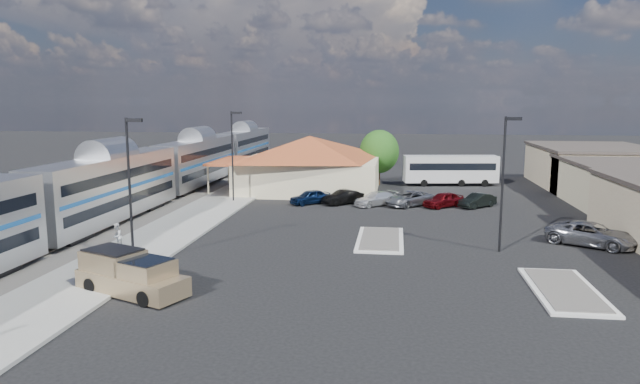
# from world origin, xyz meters

# --- Properties ---
(ground) EXTENTS (280.00, 280.00, 0.00)m
(ground) POSITION_xyz_m (0.00, 0.00, 0.00)
(ground) COLOR black
(ground) RESTS_ON ground
(railbed) EXTENTS (16.00, 100.00, 0.12)m
(railbed) POSITION_xyz_m (-21.00, 8.00, 0.06)
(railbed) COLOR #4C4944
(railbed) RESTS_ON ground
(platform) EXTENTS (5.50, 92.00, 0.18)m
(platform) POSITION_xyz_m (-12.00, 6.00, 0.09)
(platform) COLOR gray
(platform) RESTS_ON ground
(passenger_train) EXTENTS (3.00, 104.00, 5.55)m
(passenger_train) POSITION_xyz_m (-18.00, 4.76, 2.87)
(passenger_train) COLOR silver
(passenger_train) RESTS_ON ground
(freight_cars) EXTENTS (2.80, 46.00, 4.00)m
(freight_cars) POSITION_xyz_m (-24.00, 6.15, 1.93)
(freight_cars) COLOR black
(freight_cars) RESTS_ON ground
(station_depot) EXTENTS (18.35, 12.24, 6.20)m
(station_depot) POSITION_xyz_m (-4.56, 24.00, 3.13)
(station_depot) COLOR beige
(station_depot) RESTS_ON ground
(traffic_island_south) EXTENTS (3.30, 7.50, 0.21)m
(traffic_island_south) POSITION_xyz_m (4.00, 2.00, 0.10)
(traffic_island_south) COLOR silver
(traffic_island_south) RESTS_ON ground
(traffic_island_north) EXTENTS (3.30, 7.50, 0.21)m
(traffic_island_north) POSITION_xyz_m (14.00, -8.00, 0.10)
(traffic_island_north) COLOR silver
(traffic_island_north) RESTS_ON ground
(lamp_plat_s) EXTENTS (1.08, 0.25, 9.00)m
(lamp_plat_s) POSITION_xyz_m (-10.90, -6.00, 5.34)
(lamp_plat_s) COLOR black
(lamp_plat_s) RESTS_ON ground
(lamp_plat_n) EXTENTS (1.08, 0.25, 9.00)m
(lamp_plat_n) POSITION_xyz_m (-10.90, 16.00, 5.34)
(lamp_plat_n) COLOR black
(lamp_plat_n) RESTS_ON ground
(lamp_lot) EXTENTS (1.08, 0.25, 9.00)m
(lamp_lot) POSITION_xyz_m (12.10, 0.00, 5.34)
(lamp_lot) COLOR black
(lamp_lot) RESTS_ON ground
(tree_depot) EXTENTS (4.71, 4.71, 6.63)m
(tree_depot) POSITION_xyz_m (3.00, 30.00, 4.02)
(tree_depot) COLOR #382314
(tree_depot) RESTS_ON ground
(pickup_truck) EXTENTS (6.59, 4.48, 2.14)m
(pickup_truck) POSITION_xyz_m (-8.50, -11.31, 1.02)
(pickup_truck) COLOR tan
(pickup_truck) RESTS_ON ground
(suv) EXTENTS (6.46, 5.45, 1.64)m
(suv) POSITION_xyz_m (18.59, 2.46, 0.82)
(suv) COLOR #94959B
(suv) RESTS_ON ground
(coach_bus) EXTENTS (11.30, 3.94, 3.55)m
(coach_bus) POSITION_xyz_m (11.49, 30.82, 2.05)
(coach_bus) COLOR white
(coach_bus) RESTS_ON ground
(person_b) EXTENTS (0.77, 0.94, 1.81)m
(person_b) POSITION_xyz_m (-13.28, -3.58, 1.09)
(person_b) COLOR silver
(person_b) RESTS_ON platform
(parked_car_a) EXTENTS (4.27, 3.96, 1.42)m
(parked_car_a) POSITION_xyz_m (-3.24, 16.03, 0.71)
(parked_car_a) COLOR #0D1F43
(parked_car_a) RESTS_ON ground
(parked_car_b) EXTENTS (4.12, 3.93, 1.39)m
(parked_car_b) POSITION_xyz_m (-0.04, 16.33, 0.70)
(parked_car_b) COLOR black
(parked_car_b) RESTS_ON ground
(parked_car_c) EXTENTS (4.75, 4.39, 1.34)m
(parked_car_c) POSITION_xyz_m (3.16, 16.03, 0.67)
(parked_car_c) COLOR silver
(parked_car_c) RESTS_ON ground
(parked_car_d) EXTENTS (5.33, 5.32, 1.43)m
(parked_car_d) POSITION_xyz_m (6.36, 16.33, 0.72)
(parked_car_d) COLOR gray
(parked_car_d) RESTS_ON ground
(parked_car_e) EXTENTS (4.36, 4.01, 1.45)m
(parked_car_e) POSITION_xyz_m (9.56, 16.03, 0.72)
(parked_car_e) COLOR maroon
(parked_car_e) RESTS_ON ground
(parked_car_f) EXTENTS (3.91, 3.80, 1.33)m
(parked_car_f) POSITION_xyz_m (12.76, 16.33, 0.67)
(parked_car_f) COLOR black
(parked_car_f) RESTS_ON ground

